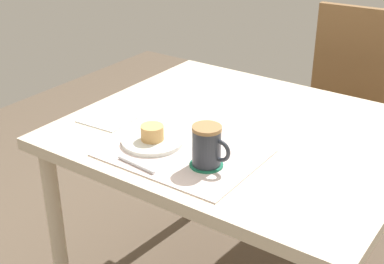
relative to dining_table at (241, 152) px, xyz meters
name	(u,v)px	position (x,y,z in m)	size (l,w,h in m)	color
dining_table	(241,152)	(0.00, 0.00, 0.00)	(1.01, 0.88, 0.72)	beige
wooden_chair	(346,115)	(0.08, 0.75, -0.14)	(0.45, 0.45, 0.93)	brown
placemat	(184,153)	(-0.05, -0.23, 0.08)	(0.42, 0.32, 0.00)	silver
pastry_plate	(153,141)	(-0.15, -0.24, 0.09)	(0.18, 0.18, 0.01)	silver
pastry	(152,133)	(-0.15, -0.24, 0.12)	(0.07, 0.07, 0.04)	#E0A860
coffee_coaster	(206,165)	(0.04, -0.26, 0.09)	(0.09, 0.09, 0.01)	#196B4C
coffee_mug	(207,146)	(0.05, -0.26, 0.15)	(0.11, 0.08, 0.11)	#2D333D
teaspoon	(136,165)	(-0.11, -0.37, 0.09)	(0.01, 0.01, 0.13)	silver
paper_napkin	(109,118)	(-0.38, -0.18, 0.08)	(0.15, 0.15, 0.00)	white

